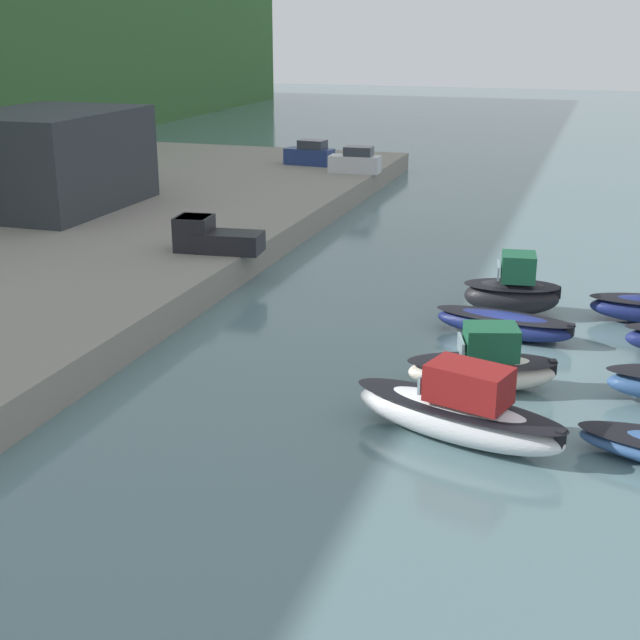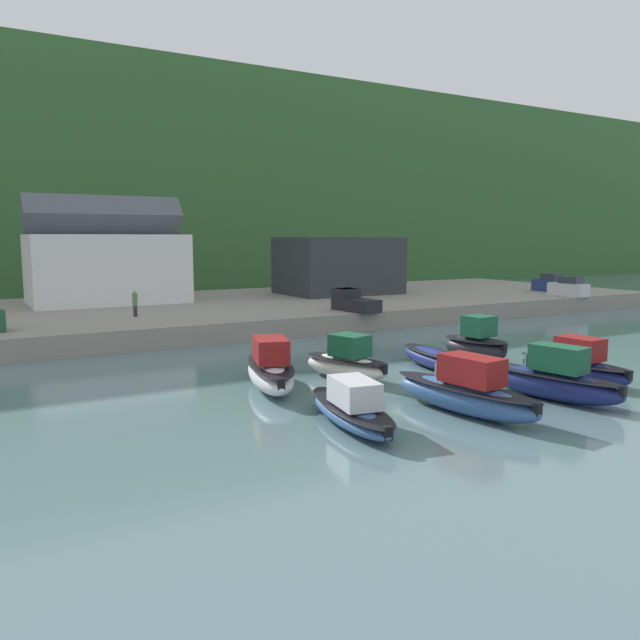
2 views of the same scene
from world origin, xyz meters
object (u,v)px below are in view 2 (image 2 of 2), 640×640
Objects in this scene: moored_boat_0 at (270,369)px; moored_boat_1 at (347,363)px; moored_boat_7 at (575,366)px; parked_car_2 at (550,284)px; moored_boat_2 at (433,358)px; moored_boat_3 at (476,344)px; pickup_truck_0 at (353,301)px; moored_boat_6 at (552,379)px; person_on_quay at (135,303)px; moored_boat_5 at (465,392)px; moored_boat_4 at (351,408)px; parked_car_1 at (569,288)px.

moored_boat_0 is 1.31× the size of moored_boat_1.
parked_car_2 reaches higher than moored_boat_7.
moored_boat_7 is at bearing -131.54° from parked_car_2.
moored_boat_1 is 47.14m from parked_car_2.
moored_boat_2 is at bearing -142.67° from parked_car_2.
moored_boat_3 reaches higher than moored_boat_1.
moored_boat_0 is at bearing -140.19° from pickup_truck_0.
moored_boat_3 is at bearing 58.12° from moored_boat_6.
moored_boat_7 is at bearing -8.43° from moored_boat_0.
parked_car_2 is at bearing 10.07° from moored_boat_1.
person_on_quay is at bearing 119.01° from moored_boat_3.
moored_boat_0 is 1.17× the size of moored_boat_7.
moored_boat_1 is 1.41× the size of parked_car_2.
moored_boat_1 is 6.27m from moored_boat_2.
moored_boat_0 is 14.62m from moored_boat_3.
moored_boat_5 is 1.21× the size of moored_boat_7.
pickup_truck_0 is (11.10, 16.46, 1.46)m from moored_boat_1.
moored_boat_2 is 25.50m from person_on_quay.
parked_car_1 reaches higher than moored_boat_4.
moored_boat_1 is 8.76m from moored_boat_4.
moored_boat_1 is 0.94× the size of moored_boat_2.
moored_boat_5 is (-5.34, -8.57, 0.37)m from moored_boat_2.
parked_car_1 is (32.95, 16.21, 1.87)m from moored_boat_2.
parked_car_1 is at bearing -7.19° from person_on_quay.
moored_boat_0 is at bearing -171.84° from moored_boat_2.
parked_car_1 reaches higher than moored_boat_5.
moored_boat_0 is 1.05× the size of moored_boat_6.
moored_boat_4 is 0.93× the size of moored_boat_5.
moored_boat_5 reaches higher than moored_boat_7.
moored_boat_7 is 3.24× the size of person_on_quay.
person_on_quay reaches higher than moored_boat_1.
parked_car_1 reaches higher than moored_boat_1.
moored_boat_3 is 1.13× the size of parked_car_2.
moored_boat_6 is 25.89m from pickup_truck_0.
moored_boat_5 reaches higher than moored_boat_1.
pickup_truck_0 is 18.43m from person_on_quay.
moored_boat_0 is 16.84m from moored_boat_7.
moored_boat_7 is (4.15, 1.90, -0.08)m from moored_boat_6.
moored_boat_1 is at bearing 89.31° from moored_boat_5.
moored_boat_1 is 8.68m from moored_boat_5.
moored_boat_0 is at bearing 171.44° from moored_boat_3.
moored_boat_3 is at bearing -53.22° from person_on_quay.
moored_boat_4 is (-4.52, -7.49, -0.22)m from moored_boat_1.
parked_car_1 is (43.93, 15.97, 1.48)m from moored_boat_0.
moored_boat_5 is at bearing -174.28° from moored_boat_7.
person_on_quay reaches higher than moored_boat_0.
moored_boat_0 reaches higher than moored_boat_1.
moored_boat_0 is at bearing 161.19° from moored_boat_1.
pickup_truck_0 is at bearing 61.13° from moored_boat_5.
person_on_quay reaches higher than moored_boat_2.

